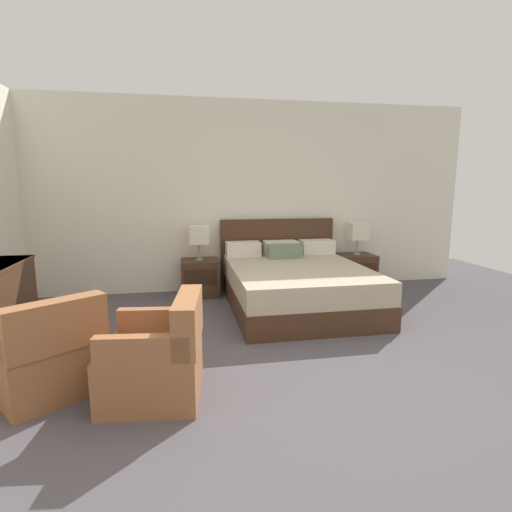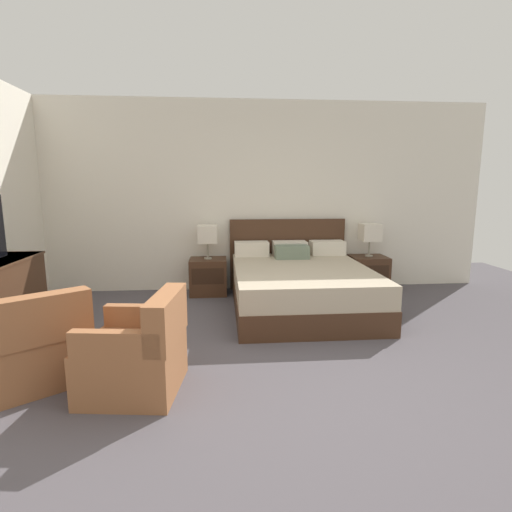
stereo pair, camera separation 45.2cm
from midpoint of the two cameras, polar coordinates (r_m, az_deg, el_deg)
ground_plane at (r=3.11m, az=7.86°, el=-19.71°), size 9.69×9.69×0.00m
wall_back at (r=5.93m, az=1.18°, el=8.44°), size 7.06×0.06×2.75m
bed at (r=5.11m, az=8.80°, el=-4.10°), size 1.72×2.14×1.05m
nightstand_left at (r=5.72m, az=-4.58°, el=-2.95°), size 0.52×0.45×0.51m
nightstand_right at (r=6.19m, az=17.75°, el=-2.40°), size 0.52×0.45×0.51m
table_lamp_left at (r=5.62m, az=-4.67°, el=3.07°), size 0.27×0.27×0.48m
table_lamp_right at (r=6.10m, az=18.04°, el=3.16°), size 0.27×0.27×0.48m
armchair_by_window at (r=3.53m, az=-25.46°, el=-11.78°), size 0.96×0.96×0.76m
armchair_companion at (r=3.15m, az=-12.48°, el=-13.67°), size 0.77×0.76×0.76m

